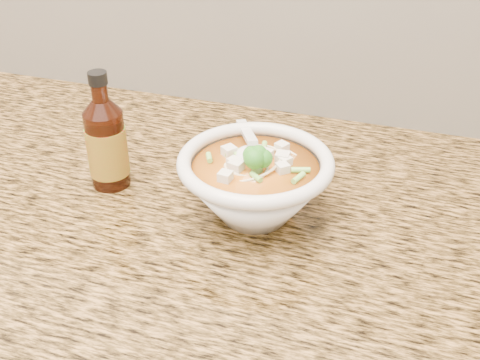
% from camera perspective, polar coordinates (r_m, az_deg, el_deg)
% --- Properties ---
extents(counter_slab, '(4.00, 0.68, 0.04)m').
position_cam_1_polar(counter_slab, '(0.89, -15.90, -1.04)').
color(counter_slab, '#9E7039').
rests_on(counter_slab, cabinet).
extents(soup_bowl, '(0.19, 0.21, 0.11)m').
position_cam_1_polar(soup_bowl, '(0.75, 1.43, -0.53)').
color(soup_bowl, silver).
rests_on(soup_bowl, counter_slab).
extents(hot_sauce_bottle, '(0.07, 0.07, 0.17)m').
position_cam_1_polar(hot_sauce_bottle, '(0.83, -12.53, 3.34)').
color(hot_sauce_bottle, '#3C1408').
rests_on(hot_sauce_bottle, counter_slab).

